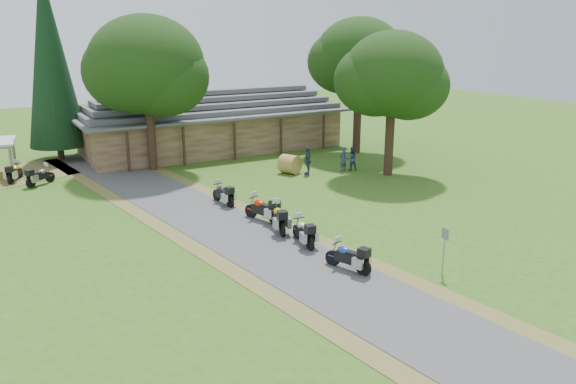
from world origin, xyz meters
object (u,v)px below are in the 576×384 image
motorcycle_carport_a (15,171)px  lodge (211,120)px  hay_bale (290,164)px  motorcycle_row_b (303,230)px  motorcycle_row_c (279,217)px  motorcycle_row_d (263,208)px  motorcycle_row_a (348,256)px  motorcycle_row_e (223,193)px  motorcycle_carport_b (40,175)px

motorcycle_carport_a → lodge: bearing=-52.3°
hay_bale → motorcycle_row_b: bearing=-117.2°
motorcycle_row_b → motorcycle_carport_a: motorcycle_row_b is taller
motorcycle_row_c → motorcycle_row_d: size_ratio=1.01×
motorcycle_row_a → motorcycle_row_c: size_ratio=0.91×
motorcycle_row_a → motorcycle_carport_a: motorcycle_row_a is taller
lodge → motorcycle_row_c: (-4.68, -19.94, -1.72)m
motorcycle_row_e → hay_bale: 8.05m
lodge → motorcycle_row_a: bearing=-100.0°
lodge → motorcycle_carport_a: 15.51m
hay_bale → motorcycle_row_e: bearing=-147.7°
motorcycle_row_c → motorcycle_carport_a: (-10.39, 16.76, -0.08)m
lodge → motorcycle_row_e: 15.59m
motorcycle_row_b → motorcycle_row_d: motorcycle_row_d is taller
motorcycle_row_b → motorcycle_row_c: bearing=11.1°
motorcycle_row_b → motorcycle_row_d: (-0.14, 3.80, 0.05)m
motorcycle_row_d → motorcycle_row_e: size_ratio=1.10×
motorcycle_row_d → hay_bale: (6.21, 8.02, -0.08)m
motorcycle_row_a → hay_bale: size_ratio=1.50×
lodge → hay_bale: (1.50, -10.24, -1.81)m
motorcycle_row_b → motorcycle_row_a: bearing=-170.7°
motorcycle_row_b → motorcycle_row_c: 2.14m
motorcycle_row_b → motorcycle_row_d: size_ratio=0.93×
hay_bale → motorcycle_row_a: bearing=-111.5°
motorcycle_row_b → hay_bale: (6.07, 11.82, -0.03)m
motorcycle_row_d → motorcycle_carport_b: size_ratio=1.11×
motorcycle_row_a → motorcycle_carport_a: (-10.56, 22.30, -0.01)m
motorcycle_row_c → motorcycle_row_e: 5.42m
motorcycle_row_e → lodge: bearing=-26.3°
motorcycle_carport_a → motorcycle_row_a: bearing=-128.9°
motorcycle_row_a → motorcycle_row_d: bearing=-18.0°
lodge → motorcycle_carport_b: bearing=-159.9°
motorcycle_row_b → motorcycle_row_c: motorcycle_row_c is taller
lodge → motorcycle_row_c: size_ratio=10.04×
motorcycle_row_e → motorcycle_row_c: bearing=-179.6°
motorcycle_row_c → motorcycle_row_d: 1.67m
motorcycle_carport_a → motorcycle_row_d: bearing=-119.8°
motorcycle_row_b → motorcycle_carport_b: (-9.18, 17.05, -0.02)m
lodge → motorcycle_row_d: (-4.72, -18.27, -1.73)m
motorcycle_row_b → hay_bale: 13.29m
motorcycle_row_e → motorcycle_row_a: bearing=177.9°
motorcycle_row_c → motorcycle_row_e: (-0.63, 5.39, -0.07)m
motorcycle_row_a → hay_bale: motorcycle_row_a is taller
motorcycle_row_e → motorcycle_carport_b: motorcycle_row_e is taller
motorcycle_row_a → motorcycle_row_e: (-0.80, 10.93, -0.00)m
lodge → motorcycle_row_c: bearing=-103.2°
motorcycle_row_b → motorcycle_row_d: bearing=10.4°
lodge → motorcycle_carport_a: lodge is taller
lodge → motorcycle_row_a: lodge is taller
motorcycle_row_a → motorcycle_carport_a: 24.68m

